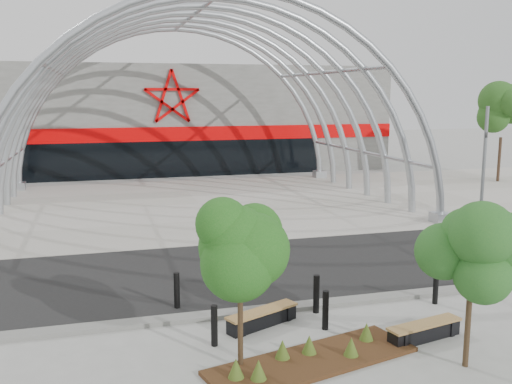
{
  "coord_description": "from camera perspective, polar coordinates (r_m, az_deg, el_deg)",
  "views": [
    {
      "loc": [
        -5.16,
        -14.53,
        5.93
      ],
      "look_at": [
        0.0,
        4.0,
        2.6
      ],
      "focal_mm": 40.0,
      "sensor_mm": 36.0,
      "label": 1
    }
  ],
  "objects": [
    {
      "name": "vault_canopy",
      "position": [
        31.04,
        -5.7,
        -1.21
      ],
      "size": [
        20.8,
        15.8,
        20.36
      ],
      "color": "#A4A9AF",
      "rests_on": "ground"
    },
    {
      "name": "signal_pole",
      "position": [
        27.42,
        21.83,
        2.59
      ],
      "size": [
        0.34,
        0.76,
        5.38
      ],
      "color": "gray",
      "rests_on": "ground"
    },
    {
      "name": "bollard_0",
      "position": [
        16.25,
        -7.92,
        -9.74
      ],
      "size": [
        0.16,
        0.16,
        1.03
      ],
      "primitive_type": "cylinder",
      "color": "black",
      "rests_on": "ground"
    },
    {
      "name": "kerb",
      "position": [
        16.28,
        4.1,
        -11.34
      ],
      "size": [
        60.0,
        0.5,
        0.12
      ],
      "primitive_type": "cube",
      "color": "slate",
      "rests_on": "ground"
    },
    {
      "name": "street_tree_1",
      "position": [
        13.02,
        20.87,
        -5.4
      ],
      "size": [
        1.56,
        1.56,
        3.7
      ],
      "color": "black",
      "rests_on": "ground"
    },
    {
      "name": "bollard_3",
      "position": [
        14.86,
        6.96,
        -11.66
      ],
      "size": [
        0.16,
        0.16,
        1.02
      ],
      "primitive_type": "cylinder",
      "color": "black",
      "rests_on": "ground"
    },
    {
      "name": "bench_0",
      "position": [
        15.05,
        0.63,
        -12.5
      ],
      "size": [
        2.1,
        1.27,
        0.44
      ],
      "color": "black",
      "rests_on": "ground"
    },
    {
      "name": "forecourt",
      "position": [
        31.04,
        -5.7,
        -1.2
      ],
      "size": [
        60.0,
        17.0,
        0.04
      ],
      "primitive_type": "cube",
      "color": "#A8A499",
      "rests_on": "ground"
    },
    {
      "name": "bollard_2",
      "position": [
        15.88,
        6.05,
        -10.11
      ],
      "size": [
        0.17,
        0.17,
        1.06
      ],
      "primitive_type": "cylinder",
      "color": "black",
      "rests_on": "ground"
    },
    {
      "name": "road",
      "position": [
        19.67,
        0.39,
        -7.7
      ],
      "size": [
        140.0,
        7.0,
        0.02
      ],
      "primitive_type": "cube",
      "color": "black",
      "rests_on": "ground"
    },
    {
      "name": "bench_1",
      "position": [
        14.87,
        16.48,
        -13.22
      ],
      "size": [
        2.11,
        0.89,
        0.43
      ],
      "color": "black",
      "rests_on": "ground"
    },
    {
      "name": "street_tree_0",
      "position": [
        12.1,
        -1.61,
        -5.83
      ],
      "size": [
        1.63,
        1.63,
        3.71
      ],
      "color": "#302311",
      "rests_on": "ground"
    },
    {
      "name": "bollard_1",
      "position": [
        13.91,
        -4.19,
        -13.18
      ],
      "size": [
        0.16,
        0.16,
        1.0
      ],
      "primitive_type": "cylinder",
      "color": "black",
      "rests_on": "ground"
    },
    {
      "name": "ground",
      "position": [
        16.52,
        3.8,
        -11.24
      ],
      "size": [
        140.0,
        140.0,
        0.0
      ],
      "primitive_type": "plane",
      "color": "gray",
      "rests_on": "ground"
    },
    {
      "name": "bg_tree_1",
      "position": [
        41.78,
        23.4,
        6.72
      ],
      "size": [
        2.7,
        2.7,
        5.91
      ],
      "color": "black",
      "rests_on": "ground"
    },
    {
      "name": "arena_building",
      "position": [
        48.3,
        -9.49,
        7.39
      ],
      "size": [
        34.0,
        15.24,
        8.0
      ],
      "color": "slate",
      "rests_on": "ground"
    },
    {
      "name": "planting_bed",
      "position": [
        13.27,
        5.41,
        -16.17
      ],
      "size": [
        5.13,
        2.66,
        0.52
      ],
      "color": "#311C0D",
      "rests_on": "ground"
    },
    {
      "name": "bollard_4",
      "position": [
        17.23,
        17.53,
        -9.1
      ],
      "size": [
        0.15,
        0.15,
        0.96
      ],
      "primitive_type": "cylinder",
      "color": "black",
      "rests_on": "ground"
    }
  ]
}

